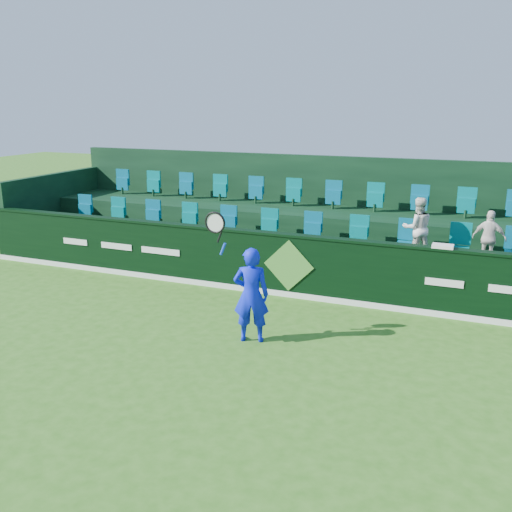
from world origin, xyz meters
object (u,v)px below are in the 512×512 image
at_px(tennis_player, 251,294).
at_px(spectator_left, 417,228).
at_px(towel, 443,246).
at_px(spectator_middle, 489,238).

bearing_deg(tennis_player, spectator_left, 57.65).
relative_size(tennis_player, towel, 5.94).
bearing_deg(towel, spectator_middle, 54.39).
xyz_separation_m(tennis_player, spectator_left, (2.28, 3.60, 0.60)).
bearing_deg(tennis_player, towel, 40.66).
bearing_deg(spectator_left, tennis_player, 34.73).
height_order(spectator_left, spectator_middle, spectator_left).
height_order(spectator_middle, towel, spectator_middle).
relative_size(spectator_middle, towel, 2.89).
relative_size(tennis_player, spectator_middle, 2.05).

